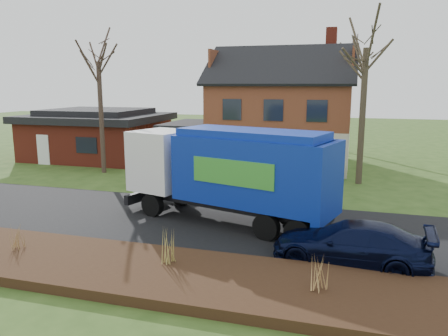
# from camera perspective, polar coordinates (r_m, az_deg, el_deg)

# --- Properties ---
(ground) EXTENTS (120.00, 120.00, 0.00)m
(ground) POSITION_cam_1_polar(r_m,az_deg,el_deg) (18.32, -5.68, -6.82)
(ground) COLOR #2D4A18
(ground) RESTS_ON ground
(road) EXTENTS (80.00, 7.00, 0.02)m
(road) POSITION_cam_1_polar(r_m,az_deg,el_deg) (18.32, -5.68, -6.79)
(road) COLOR black
(road) RESTS_ON ground
(mulch_verge) EXTENTS (80.00, 3.50, 0.30)m
(mulch_verge) POSITION_cam_1_polar(r_m,az_deg,el_deg) (13.81, -14.11, -12.51)
(mulch_verge) COLOR black
(mulch_verge) RESTS_ON ground
(main_house) EXTENTS (12.95, 8.95, 9.26)m
(main_house) POSITION_cam_1_polar(r_m,az_deg,el_deg) (30.53, 6.71, 7.97)
(main_house) COLOR beige
(main_house) RESTS_ON ground
(ranch_house) EXTENTS (9.80, 8.20, 3.70)m
(ranch_house) POSITION_cam_1_polar(r_m,az_deg,el_deg) (34.79, -16.18, 4.30)
(ranch_house) COLOR maroon
(ranch_house) RESTS_ON ground
(garbage_truck) EXTENTS (9.30, 4.79, 3.85)m
(garbage_truck) POSITION_cam_1_polar(r_m,az_deg,el_deg) (17.38, 0.85, -0.18)
(garbage_truck) COLOR black
(garbage_truck) RESTS_ON ground
(silver_sedan) EXTENTS (5.12, 2.57, 1.61)m
(silver_sedan) POSITION_cam_1_polar(r_m,az_deg,el_deg) (23.58, -5.98, -0.78)
(silver_sedan) COLOR #9DA0A4
(silver_sedan) RESTS_ON ground
(navy_wagon) EXTENTS (4.93, 2.33, 1.39)m
(navy_wagon) POSITION_cam_1_polar(r_m,az_deg,el_deg) (14.28, 16.19, -9.48)
(navy_wagon) COLOR black
(navy_wagon) RESTS_ON ground
(tree_front_west) EXTENTS (3.23, 3.23, 9.61)m
(tree_front_west) POSITION_cam_1_polar(r_m,az_deg,el_deg) (28.48, -16.21, 15.25)
(tree_front_west) COLOR #3F2F26
(tree_front_west) RESTS_ON ground
(tree_front_east) EXTENTS (3.85, 3.85, 10.68)m
(tree_front_east) POSITION_cam_1_polar(r_m,az_deg,el_deg) (25.56, 18.28, 17.41)
(tree_front_east) COLOR #423627
(tree_front_east) RESTS_ON ground
(tree_back) EXTENTS (3.32, 3.32, 10.51)m
(tree_back) POSITION_cam_1_polar(r_m,az_deg,el_deg) (37.38, 16.28, 15.41)
(tree_back) COLOR #453529
(tree_back) RESTS_ON ground
(grass_clump_west) EXTENTS (0.30, 0.25, 0.79)m
(grass_clump_west) POSITION_cam_1_polar(r_m,az_deg,el_deg) (15.78, -25.47, -8.15)
(grass_clump_west) COLOR #9C7744
(grass_clump_west) RESTS_ON mulch_verge
(grass_clump_mid) EXTENTS (0.38, 0.31, 1.05)m
(grass_clump_mid) POSITION_cam_1_polar(r_m,az_deg,el_deg) (13.26, -7.25, -10.13)
(grass_clump_mid) COLOR #A29047
(grass_clump_mid) RESTS_ON mulch_verge
(grass_clump_east) EXTENTS (0.38, 0.32, 0.96)m
(grass_clump_east) POSITION_cam_1_polar(r_m,az_deg,el_deg) (11.83, 12.38, -13.22)
(grass_clump_east) COLOR tan
(grass_clump_east) RESTS_ON mulch_verge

